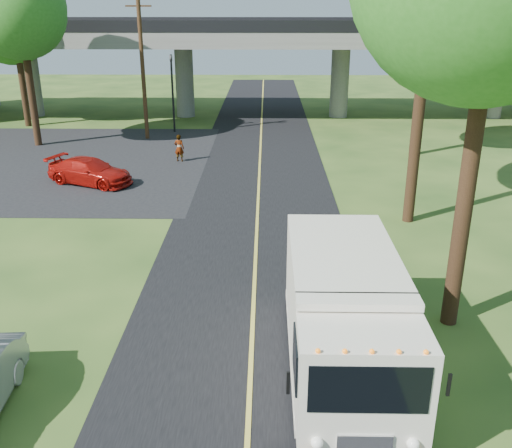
{
  "coord_description": "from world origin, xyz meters",
  "views": [
    {
      "loc": [
        0.34,
        -13.03,
        8.37
      ],
      "look_at": [
        0.03,
        4.38,
        1.6
      ],
      "focal_mm": 40.0,
      "sensor_mm": 36.0,
      "label": 1
    }
  ],
  "objects_px": {
    "step_van": "(345,315)",
    "red_sedan": "(90,171)",
    "tree_right_far": "(432,4)",
    "pedestrian": "(179,148)",
    "traffic_signal": "(172,85)",
    "tree_left_lot": "(22,12)",
    "utility_pole": "(143,67)",
    "tree_left_far": "(15,17)"
  },
  "relations": [
    {
      "from": "tree_right_far",
      "to": "tree_left_far",
      "type": "xyz_separation_m",
      "value": [
        -26.0,
        8.0,
        -0.85
      ]
    },
    {
      "from": "pedestrian",
      "to": "tree_left_lot",
      "type": "bearing_deg",
      "value": -8.51
    },
    {
      "from": "utility_pole",
      "to": "red_sedan",
      "type": "distance_m",
      "value": 10.89
    },
    {
      "from": "traffic_signal",
      "to": "red_sedan",
      "type": "height_order",
      "value": "traffic_signal"
    },
    {
      "from": "tree_left_lot",
      "to": "step_van",
      "type": "height_order",
      "value": "tree_left_lot"
    },
    {
      "from": "utility_pole",
      "to": "step_van",
      "type": "xyz_separation_m",
      "value": [
        9.7,
        -25.38,
        -3.02
      ]
    },
    {
      "from": "traffic_signal",
      "to": "step_van",
      "type": "relative_size",
      "value": 0.75
    },
    {
      "from": "traffic_signal",
      "to": "utility_pole",
      "type": "xyz_separation_m",
      "value": [
        -1.5,
        -2.0,
        1.4
      ]
    },
    {
      "from": "tree_left_lot",
      "to": "red_sedan",
      "type": "xyz_separation_m",
      "value": [
        5.47,
        -7.95,
        -7.27
      ]
    },
    {
      "from": "step_van",
      "to": "red_sedan",
      "type": "distance_m",
      "value": 18.56
    },
    {
      "from": "tree_right_far",
      "to": "tree_left_far",
      "type": "distance_m",
      "value": 27.22
    },
    {
      "from": "utility_pole",
      "to": "tree_right_far",
      "type": "bearing_deg",
      "value": -14.0
    },
    {
      "from": "tree_right_far",
      "to": "tree_left_lot",
      "type": "bearing_deg",
      "value": 175.03
    },
    {
      "from": "tree_right_far",
      "to": "step_van",
      "type": "relative_size",
      "value": 1.59
    },
    {
      "from": "tree_right_far",
      "to": "pedestrian",
      "type": "height_order",
      "value": "tree_right_far"
    },
    {
      "from": "tree_right_far",
      "to": "tree_left_far",
      "type": "height_order",
      "value": "tree_right_far"
    },
    {
      "from": "traffic_signal",
      "to": "tree_left_lot",
      "type": "distance_m",
      "value": 10.01
    },
    {
      "from": "step_van",
      "to": "tree_right_far",
      "type": "bearing_deg",
      "value": 71.79
    },
    {
      "from": "traffic_signal",
      "to": "step_van",
      "type": "distance_m",
      "value": 28.62
    },
    {
      "from": "red_sedan",
      "to": "pedestrian",
      "type": "height_order",
      "value": "pedestrian"
    },
    {
      "from": "tree_left_far",
      "to": "red_sedan",
      "type": "xyz_separation_m",
      "value": [
        8.47,
        -13.95,
        -6.82
      ]
    },
    {
      "from": "traffic_signal",
      "to": "utility_pole",
      "type": "relative_size",
      "value": 0.58
    },
    {
      "from": "tree_right_far",
      "to": "tree_left_lot",
      "type": "relative_size",
      "value": 1.05
    },
    {
      "from": "tree_right_far",
      "to": "tree_left_lot",
      "type": "xyz_separation_m",
      "value": [
        -23.0,
        2.0,
        -0.4
      ]
    },
    {
      "from": "tree_left_lot",
      "to": "utility_pole",
      "type": "bearing_deg",
      "value": 18.97
    },
    {
      "from": "utility_pole",
      "to": "tree_right_far",
      "type": "xyz_separation_m",
      "value": [
        16.71,
        -4.16,
        3.71
      ]
    },
    {
      "from": "utility_pole",
      "to": "step_van",
      "type": "height_order",
      "value": "utility_pole"
    },
    {
      "from": "tree_left_far",
      "to": "step_van",
      "type": "relative_size",
      "value": 1.43
    },
    {
      "from": "traffic_signal",
      "to": "tree_left_lot",
      "type": "relative_size",
      "value": 0.5
    },
    {
      "from": "utility_pole",
      "to": "pedestrian",
      "type": "bearing_deg",
      "value": -62.83
    },
    {
      "from": "tree_left_lot",
      "to": "tree_left_far",
      "type": "distance_m",
      "value": 6.72
    },
    {
      "from": "tree_left_lot",
      "to": "tree_left_far",
      "type": "bearing_deg",
      "value": 116.57
    },
    {
      "from": "traffic_signal",
      "to": "utility_pole",
      "type": "height_order",
      "value": "utility_pole"
    },
    {
      "from": "tree_left_far",
      "to": "red_sedan",
      "type": "distance_m",
      "value": 17.69
    },
    {
      "from": "step_van",
      "to": "traffic_signal",
      "type": "bearing_deg",
      "value": 106.74
    },
    {
      "from": "tree_left_far",
      "to": "pedestrian",
      "type": "height_order",
      "value": "tree_left_far"
    },
    {
      "from": "utility_pole",
      "to": "tree_right_far",
      "type": "relative_size",
      "value": 0.82
    },
    {
      "from": "utility_pole",
      "to": "tree_left_lot",
      "type": "bearing_deg",
      "value": -161.03
    },
    {
      "from": "utility_pole",
      "to": "tree_left_far",
      "type": "bearing_deg",
      "value": 157.57
    },
    {
      "from": "step_van",
      "to": "red_sedan",
      "type": "height_order",
      "value": "step_van"
    },
    {
      "from": "step_van",
      "to": "tree_left_far",
      "type": "bearing_deg",
      "value": 123.1
    },
    {
      "from": "traffic_signal",
      "to": "tree_right_far",
      "type": "bearing_deg",
      "value": -22.07
    }
  ]
}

